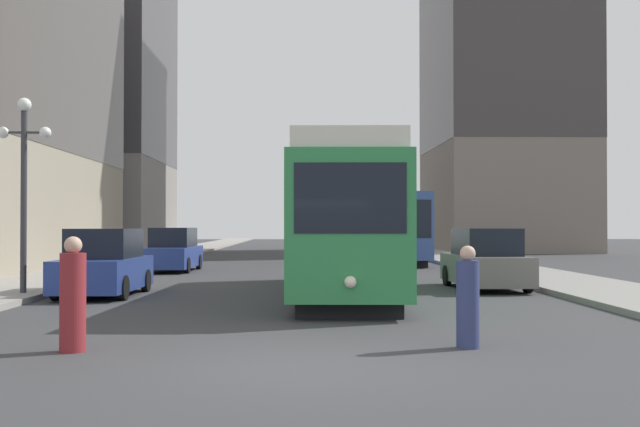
{
  "coord_description": "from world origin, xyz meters",
  "views": [
    {
      "loc": [
        -0.11,
        -10.33,
        1.89
      ],
      "look_at": [
        0.33,
        6.84,
        2.17
      ],
      "focal_mm": 43.27,
      "sensor_mm": 36.0,
      "label": 1
    }
  ],
  "objects_px": {
    "transit_bus": "(389,225)",
    "pedestrian_crossing_far": "(73,298)",
    "parked_car_left_mid": "(104,265)",
    "parked_car_right_far": "(485,261)",
    "pedestrian_crossing_near": "(468,300)",
    "lamp_post_left_near": "(24,163)",
    "streetcar": "(344,218)",
    "parked_car_left_near": "(173,251)"
  },
  "relations": [
    {
      "from": "transit_bus",
      "to": "pedestrian_crossing_far",
      "type": "xyz_separation_m",
      "value": [
        -7.98,
        -27.83,
        -1.14
      ]
    },
    {
      "from": "parked_car_left_mid",
      "to": "parked_car_right_far",
      "type": "bearing_deg",
      "value": 10.99
    },
    {
      "from": "parked_car_right_far",
      "to": "pedestrian_crossing_near",
      "type": "height_order",
      "value": "parked_car_right_far"
    },
    {
      "from": "parked_car_right_far",
      "to": "lamp_post_left_near",
      "type": "height_order",
      "value": "lamp_post_left_near"
    },
    {
      "from": "streetcar",
      "to": "pedestrian_crossing_far",
      "type": "distance_m",
      "value": 10.68
    },
    {
      "from": "parked_car_left_mid",
      "to": "pedestrian_crossing_far",
      "type": "relative_size",
      "value": 2.45
    },
    {
      "from": "parked_car_left_mid",
      "to": "parked_car_right_far",
      "type": "xyz_separation_m",
      "value": [
        10.88,
        1.88,
        0.0
      ]
    },
    {
      "from": "transit_bus",
      "to": "lamp_post_left_near",
      "type": "height_order",
      "value": "lamp_post_left_near"
    },
    {
      "from": "parked_car_left_near",
      "to": "streetcar",
      "type": "bearing_deg",
      "value": -58.18
    },
    {
      "from": "parked_car_left_near",
      "to": "parked_car_left_mid",
      "type": "bearing_deg",
      "value": -88.49
    },
    {
      "from": "pedestrian_crossing_near",
      "to": "parked_car_right_far",
      "type": "bearing_deg",
      "value": 47.12
    },
    {
      "from": "parked_car_left_mid",
      "to": "streetcar",
      "type": "bearing_deg",
      "value": 2.53
    },
    {
      "from": "transit_bus",
      "to": "parked_car_left_mid",
      "type": "height_order",
      "value": "transit_bus"
    },
    {
      "from": "parked_car_left_near",
      "to": "transit_bus",
      "type": "bearing_deg",
      "value": 37.21
    },
    {
      "from": "parked_car_left_near",
      "to": "lamp_post_left_near",
      "type": "bearing_deg",
      "value": -97.4
    },
    {
      "from": "parked_car_right_far",
      "to": "parked_car_left_mid",
      "type": "bearing_deg",
      "value": 8.38
    },
    {
      "from": "streetcar",
      "to": "parked_car_right_far",
      "type": "relative_size",
      "value": 2.83
    },
    {
      "from": "streetcar",
      "to": "parked_car_left_mid",
      "type": "bearing_deg",
      "value": -176.5
    },
    {
      "from": "streetcar",
      "to": "parked_car_left_mid",
      "type": "distance_m",
      "value": 6.66
    },
    {
      "from": "transit_bus",
      "to": "parked_car_left_near",
      "type": "distance_m",
      "value": 12.22
    },
    {
      "from": "parked_car_right_far",
      "to": "pedestrian_crossing_far",
      "type": "height_order",
      "value": "parked_car_right_far"
    },
    {
      "from": "transit_bus",
      "to": "parked_car_right_far",
      "type": "distance_m",
      "value": 16.63
    },
    {
      "from": "parked_car_left_near",
      "to": "lamp_post_left_near",
      "type": "height_order",
      "value": "lamp_post_left_near"
    },
    {
      "from": "parked_car_left_near",
      "to": "pedestrian_crossing_near",
      "type": "xyz_separation_m",
      "value": [
        7.93,
        -20.53,
        -0.1
      ]
    },
    {
      "from": "parked_car_left_mid",
      "to": "pedestrian_crossing_near",
      "type": "xyz_separation_m",
      "value": [
        7.93,
        -9.19,
        -0.1
      ]
    },
    {
      "from": "pedestrian_crossing_far",
      "to": "lamp_post_left_near",
      "type": "bearing_deg",
      "value": -144.57
    },
    {
      "from": "parked_car_right_far",
      "to": "pedestrian_crossing_near",
      "type": "bearing_deg",
      "value": 73.63
    },
    {
      "from": "parked_car_left_mid",
      "to": "lamp_post_left_near",
      "type": "bearing_deg",
      "value": -156.63
    },
    {
      "from": "parked_car_right_far",
      "to": "pedestrian_crossing_far",
      "type": "bearing_deg",
      "value": 50.0
    },
    {
      "from": "parked_car_left_mid",
      "to": "parked_car_left_near",
      "type": "bearing_deg",
      "value": 91.18
    },
    {
      "from": "parked_car_left_mid",
      "to": "lamp_post_left_near",
      "type": "relative_size",
      "value": 0.83
    },
    {
      "from": "parked_car_left_mid",
      "to": "parked_car_right_far",
      "type": "relative_size",
      "value": 0.96
    },
    {
      "from": "transit_bus",
      "to": "pedestrian_crossing_near",
      "type": "xyz_separation_m",
      "value": [
        -1.96,
        -27.64,
        -1.21
      ]
    },
    {
      "from": "pedestrian_crossing_far",
      "to": "pedestrian_crossing_near",
      "type": "bearing_deg",
      "value": 103.39
    },
    {
      "from": "pedestrian_crossing_near",
      "to": "lamp_post_left_near",
      "type": "height_order",
      "value": "lamp_post_left_near"
    },
    {
      "from": "lamp_post_left_near",
      "to": "parked_car_left_near",
      "type": "bearing_deg",
      "value": 81.09
    },
    {
      "from": "transit_bus",
      "to": "lamp_post_left_near",
      "type": "relative_size",
      "value": 2.22
    },
    {
      "from": "parked_car_left_near",
      "to": "parked_car_right_far",
      "type": "distance_m",
      "value": 14.42
    },
    {
      "from": "parked_car_left_mid",
      "to": "pedestrian_crossing_far",
      "type": "bearing_deg",
      "value": -77.35
    },
    {
      "from": "streetcar",
      "to": "parked_car_left_near",
      "type": "xyz_separation_m",
      "value": [
        -6.54,
        11.19,
        -1.26
      ]
    },
    {
      "from": "lamp_post_left_near",
      "to": "parked_car_left_mid",
      "type": "bearing_deg",
      "value": 22.2
    },
    {
      "from": "pedestrian_crossing_far",
      "to": "parked_car_left_near",
      "type": "bearing_deg",
      "value": -163.18
    }
  ]
}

